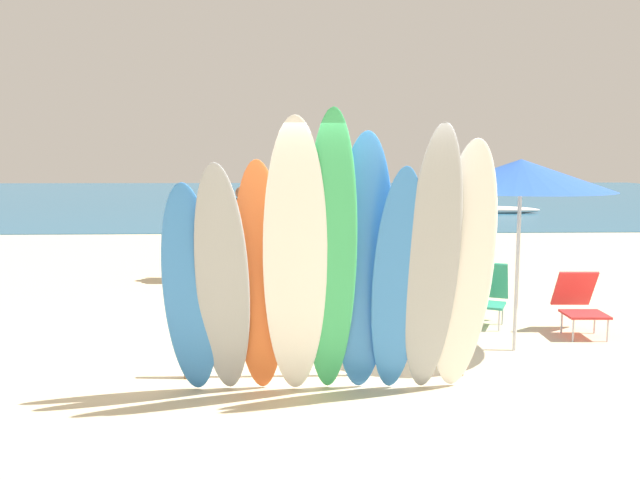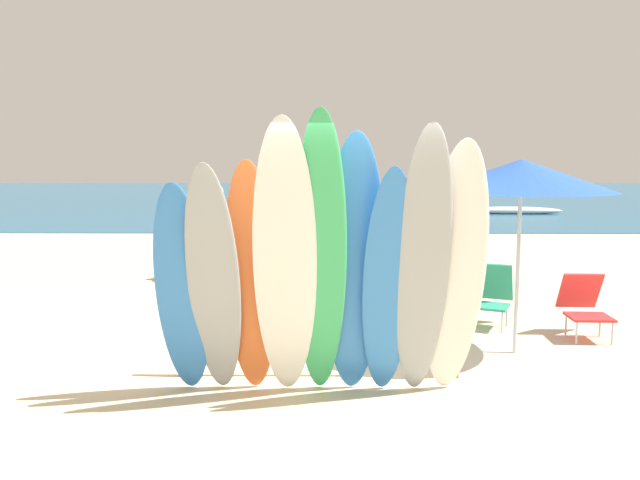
{
  "view_description": "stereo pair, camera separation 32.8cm",
  "coord_description": "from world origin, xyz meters",
  "px_view_note": "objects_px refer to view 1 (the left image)",
  "views": [
    {
      "loc": [
        -0.26,
        -6.39,
        2.21
      ],
      "look_at": [
        0.0,
        1.45,
        1.23
      ],
      "focal_mm": 36.44,
      "sensor_mm": 36.0,
      "label": 1
    },
    {
      "loc": [
        0.07,
        -6.39,
        2.21
      ],
      "look_at": [
        0.0,
        1.45,
        1.23
      ],
      "focal_mm": 36.44,
      "sensor_mm": 36.0,
      "label": 2
    }
  ],
  "objects_px": {
    "surfboard_blue_0": "(190,291)",
    "surfboard_white_3": "(295,264)",
    "beachgoer_by_water": "(242,224)",
    "beachgoer_strolling": "(434,228)",
    "surfboard_grey_7": "(432,265)",
    "surfboard_white_8": "(463,271)",
    "surfboard_orange_2": "(260,280)",
    "beach_chair_blue": "(487,292)",
    "surfboard_green_4": "(330,260)",
    "surfboard_blue_5": "(363,267)",
    "beachgoer_photographing": "(413,220)",
    "surfboard_blue_6": "(397,284)",
    "distant_boat": "(490,210)",
    "surfboard_grey_1": "(223,283)",
    "beach_chair_red": "(579,301)",
    "beachgoer_midbeach": "(298,212)",
    "beach_umbrella": "(521,175)",
    "beachgoer_near_rack": "(208,226)",
    "surfboard_rack": "(325,329)"
  },
  "relations": [
    {
      "from": "beachgoer_near_rack",
      "to": "beachgoer_by_water",
      "type": "relative_size",
      "value": 1.03
    },
    {
      "from": "beachgoer_by_water",
      "to": "surfboard_grey_7",
      "type": "bearing_deg",
      "value": 161.42
    },
    {
      "from": "surfboard_blue_0",
      "to": "beachgoer_strolling",
      "type": "height_order",
      "value": "surfboard_blue_0"
    },
    {
      "from": "surfboard_blue_5",
      "to": "beachgoer_photographing",
      "type": "height_order",
      "value": "surfboard_blue_5"
    },
    {
      "from": "surfboard_white_8",
      "to": "surfboard_grey_1",
      "type": "bearing_deg",
      "value": 178.29
    },
    {
      "from": "surfboard_orange_2",
      "to": "beachgoer_by_water",
      "type": "distance_m",
      "value": 6.48
    },
    {
      "from": "surfboard_rack",
      "to": "beachgoer_by_water",
      "type": "relative_size",
      "value": 1.72
    },
    {
      "from": "beach_chair_blue",
      "to": "beachgoer_by_water",
      "type": "bearing_deg",
      "value": 157.31
    },
    {
      "from": "surfboard_blue_6",
      "to": "beachgoer_photographing",
      "type": "xyz_separation_m",
      "value": [
        1.59,
        8.14,
        -0.19
      ]
    },
    {
      "from": "surfboard_rack",
      "to": "beachgoer_strolling",
      "type": "xyz_separation_m",
      "value": [
        2.25,
        5.52,
        0.44
      ]
    },
    {
      "from": "surfboard_green_4",
      "to": "beachgoer_by_water",
      "type": "xyz_separation_m",
      "value": [
        -1.37,
        6.63,
        -0.35
      ]
    },
    {
      "from": "surfboard_blue_5",
      "to": "beachgoer_by_water",
      "type": "xyz_separation_m",
      "value": [
        -1.67,
        6.47,
        -0.26
      ]
    },
    {
      "from": "surfboard_blue_5",
      "to": "surfboard_blue_6",
      "type": "xyz_separation_m",
      "value": [
        0.3,
        -0.1,
        -0.15
      ]
    },
    {
      "from": "beachgoer_by_water",
      "to": "beachgoer_strolling",
      "type": "relative_size",
      "value": 1.04
    },
    {
      "from": "surfboard_blue_6",
      "to": "beach_umbrella",
      "type": "distance_m",
      "value": 2.38
    },
    {
      "from": "distant_boat",
      "to": "beach_chair_blue",
      "type": "bearing_deg",
      "value": -106.66
    },
    {
      "from": "surfboard_green_4",
      "to": "surfboard_white_8",
      "type": "height_order",
      "value": "surfboard_green_4"
    },
    {
      "from": "surfboard_grey_1",
      "to": "beachgoer_photographing",
      "type": "distance_m",
      "value": 8.72
    },
    {
      "from": "surfboard_rack",
      "to": "surfboard_green_4",
      "type": "distance_m",
      "value": 1.07
    },
    {
      "from": "beachgoer_photographing",
      "to": "beach_chair_blue",
      "type": "relative_size",
      "value": 1.88
    },
    {
      "from": "surfboard_blue_5",
      "to": "beach_chair_red",
      "type": "xyz_separation_m",
      "value": [
        2.96,
        2.09,
        -0.81
      ]
    },
    {
      "from": "surfboard_rack",
      "to": "surfboard_white_3",
      "type": "distance_m",
      "value": 1.11
    },
    {
      "from": "surfboard_blue_5",
      "to": "beach_umbrella",
      "type": "bearing_deg",
      "value": 34.2
    },
    {
      "from": "beachgoer_photographing",
      "to": "surfboard_green_4",
      "type": "bearing_deg",
      "value": 145.22
    },
    {
      "from": "surfboard_grey_7",
      "to": "surfboard_blue_0",
      "type": "bearing_deg",
      "value": 174.91
    },
    {
      "from": "beachgoer_strolling",
      "to": "surfboard_grey_7",
      "type": "bearing_deg",
      "value": 75.42
    },
    {
      "from": "beachgoer_near_rack",
      "to": "beachgoer_by_water",
      "type": "xyz_separation_m",
      "value": [
        0.55,
        0.66,
        -0.03
      ]
    },
    {
      "from": "beachgoer_near_rack",
      "to": "surfboard_white_8",
      "type": "bearing_deg",
      "value": 15.35
    },
    {
      "from": "surfboard_orange_2",
      "to": "beach_chair_blue",
      "type": "xyz_separation_m",
      "value": [
        2.89,
        2.61,
        -0.68
      ]
    },
    {
      "from": "surfboard_orange_2",
      "to": "surfboard_blue_5",
      "type": "height_order",
      "value": "surfboard_blue_5"
    },
    {
      "from": "beachgoer_photographing",
      "to": "surfboard_white_3",
      "type": "bearing_deg",
      "value": 143.26
    },
    {
      "from": "surfboard_blue_6",
      "to": "beachgoer_midbeach",
      "type": "height_order",
      "value": "surfboard_blue_6"
    },
    {
      "from": "surfboard_green_4",
      "to": "beachgoer_strolling",
      "type": "distance_m",
      "value": 6.61
    },
    {
      "from": "surfboard_grey_7",
      "to": "surfboard_white_8",
      "type": "relative_size",
      "value": 1.06
    },
    {
      "from": "beachgoer_midbeach",
      "to": "beach_chair_red",
      "type": "bearing_deg",
      "value": -143.87
    },
    {
      "from": "beach_chair_red",
      "to": "beachgoer_midbeach",
      "type": "bearing_deg",
      "value": 120.0
    },
    {
      "from": "surfboard_grey_1",
      "to": "beach_chair_red",
      "type": "xyz_separation_m",
      "value": [
        4.24,
        2.17,
        -0.68
      ]
    },
    {
      "from": "surfboard_grey_7",
      "to": "beachgoer_by_water",
      "type": "relative_size",
      "value": 1.55
    },
    {
      "from": "beach_chair_blue",
      "to": "distant_boat",
      "type": "height_order",
      "value": "beach_chair_blue"
    },
    {
      "from": "beach_chair_red",
      "to": "beach_umbrella",
      "type": "distance_m",
      "value": 2.04
    },
    {
      "from": "surfboard_orange_2",
      "to": "beach_umbrella",
      "type": "relative_size",
      "value": 1.02
    },
    {
      "from": "surfboard_blue_5",
      "to": "beach_umbrella",
      "type": "height_order",
      "value": "surfboard_blue_5"
    },
    {
      "from": "surfboard_blue_6",
      "to": "surfboard_green_4",
      "type": "bearing_deg",
      "value": -177.72
    },
    {
      "from": "surfboard_green_4",
      "to": "beachgoer_strolling",
      "type": "relative_size",
      "value": 1.68
    },
    {
      "from": "surfboard_blue_0",
      "to": "surfboard_white_3",
      "type": "height_order",
      "value": "surfboard_white_3"
    },
    {
      "from": "beachgoer_photographing",
      "to": "surfboard_blue_0",
      "type": "bearing_deg",
      "value": 136.89
    },
    {
      "from": "beachgoer_photographing",
      "to": "beachgoer_by_water",
      "type": "distance_m",
      "value": 3.89
    },
    {
      "from": "surfboard_white_3",
      "to": "surfboard_green_4",
      "type": "relative_size",
      "value": 0.98
    },
    {
      "from": "surfboard_white_3",
      "to": "distant_boat",
      "type": "height_order",
      "value": "surfboard_white_3"
    },
    {
      "from": "surfboard_green_4",
      "to": "beach_umbrella",
      "type": "distance_m",
      "value": 2.79
    }
  ]
}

